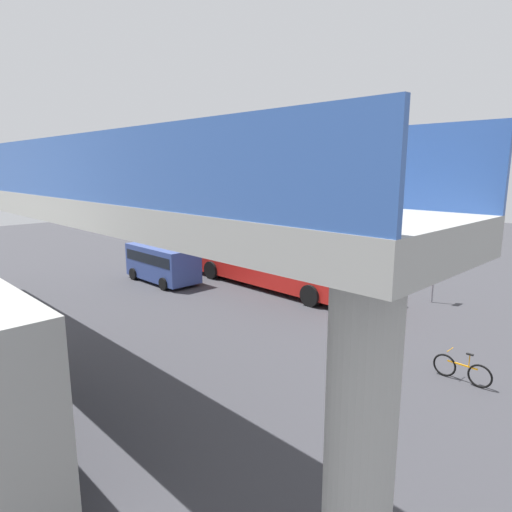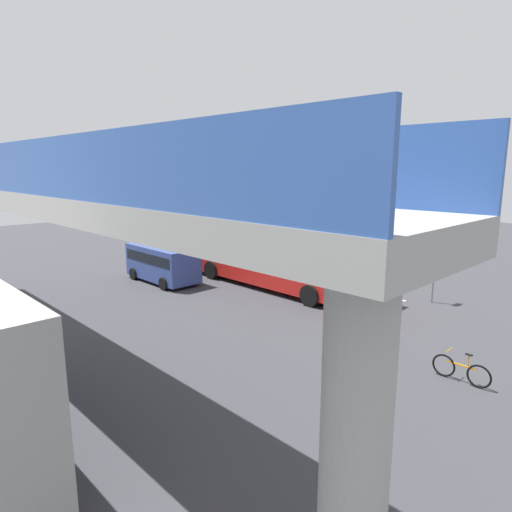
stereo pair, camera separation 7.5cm
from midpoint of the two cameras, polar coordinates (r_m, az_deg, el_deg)
The scene contains 10 objects.
ground at distance 23.65m, azimuth 4.97°, elevation -4.45°, with size 80.00×80.00×0.00m, color #38383D.
city_bus at distance 23.95m, azimuth 2.00°, elevation 0.42°, with size 11.54×2.85×3.15m.
parked_van at distance 25.69m, azimuth -12.02°, elevation -0.67°, with size 4.80×2.17×2.05m.
bicycle_orange at distance 15.22m, azimuth 24.81°, elevation -13.17°, with size 1.77×0.44×0.96m.
pedestrian at distance 25.01m, azimuth 10.29°, elevation -1.62°, with size 0.38×0.38×1.79m.
traffic_sign at distance 22.72m, azimuth 21.88°, elevation -0.98°, with size 0.08×0.60×2.80m.
lane_dash_leftmost at distance 23.40m, azimuth 16.41°, elevation -5.04°, with size 2.00×0.20×0.01m, color silver.
lane_dash_left at distance 25.49m, azimuth 8.56°, elevation -3.36°, with size 2.00×0.20×0.01m, color silver.
lane_dash_centre at distance 28.00m, azimuth 2.03°, elevation -1.91°, with size 2.00×0.20×0.01m, color silver.
pedestrian_overpass at distance 15.46m, azimuth -27.77°, elevation 5.34°, with size 26.14×2.60×6.96m.
Camera 1 is at (-14.73, 17.35, 6.42)m, focal length 31.12 mm.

